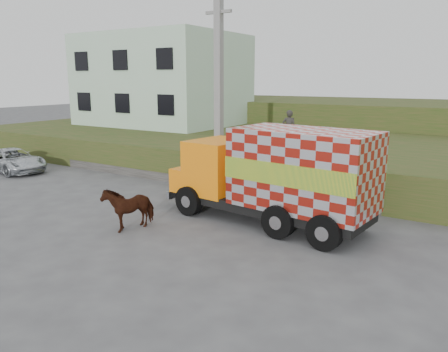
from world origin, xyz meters
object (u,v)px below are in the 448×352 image
Objects in this scene: utility_pole at (219,91)px; cargo_truck at (277,175)px; cow at (129,207)px; pedestrian at (289,129)px; suv at (12,160)px.

cargo_truck is at bearing -37.40° from utility_pole.
cargo_truck reaches higher than cow.
cow is 9.13m from pedestrian.
cargo_truck is 14.84m from suv.
utility_pole is 6.96m from cow.
pedestrian is at bearing -60.20° from suv.
cargo_truck is at bearing -86.23° from suv.
suv is (-10.51, -2.93, -3.50)m from utility_pole.
cargo_truck is at bearing 50.58° from cow.
cow is (-3.73, -2.77, -0.93)m from cargo_truck.
cargo_truck reaches higher than suv.
utility_pole is 4.67× the size of pedestrian.
utility_pole is 1.94× the size of suv.
cow is (0.56, -6.04, -3.40)m from utility_pole.
suv is at bearing -174.78° from cargo_truck.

